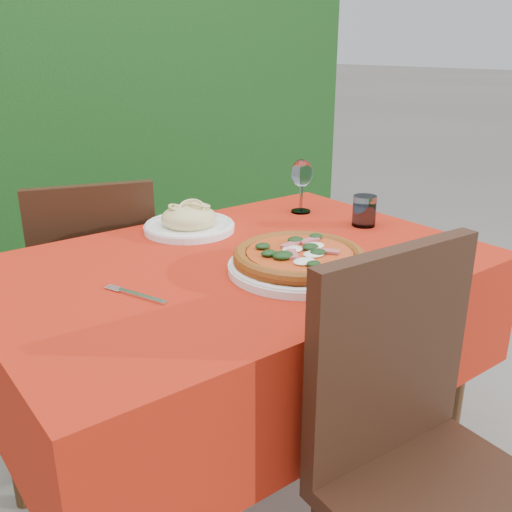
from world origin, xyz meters
TOP-DOWN VIEW (x-y plane):
  - ground at (0.00, 0.00)m, footprint 60.00×60.00m
  - hedge at (0.00, 1.55)m, footprint 3.20×0.55m
  - dining_table at (0.00, 0.00)m, footprint 1.26×0.86m
  - chair_near at (0.01, -0.60)m, footprint 0.44×0.44m
  - chair_far at (-0.15, 0.62)m, footprint 0.50×0.50m
  - pizza_plate at (0.07, -0.16)m, footprint 0.38×0.38m
  - pasta_plate at (0.03, 0.29)m, footprint 0.27×0.27m
  - water_glass at (0.48, 0.01)m, footprint 0.07×0.07m
  - wine_glass at (0.43, 0.24)m, footprint 0.07×0.07m
  - fork at (-0.31, -0.06)m, footprint 0.09×0.18m

SIDE VIEW (x-z plane):
  - ground at x=0.00m, z-range 0.00..0.00m
  - chair_far at x=-0.15m, z-range 0.06..0.94m
  - chair_near at x=0.01m, z-range 0.07..0.98m
  - dining_table at x=0.00m, z-range 0.22..0.97m
  - fork at x=-0.31m, z-range 0.75..0.75m
  - pasta_plate at x=0.03m, z-range 0.74..0.81m
  - pizza_plate at x=0.07m, z-range 0.75..0.81m
  - water_glass at x=0.48m, z-range 0.74..0.84m
  - wine_glass at x=0.43m, z-range 0.78..0.96m
  - hedge at x=0.00m, z-range 0.03..1.81m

